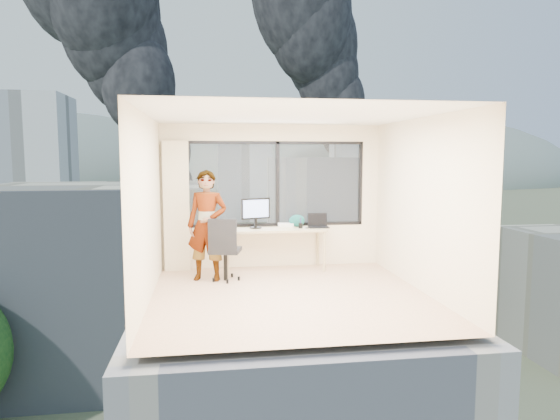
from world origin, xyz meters
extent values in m
cube|color=#E0B391|center=(0.00, 0.00, 0.00)|extent=(4.00, 4.00, 0.01)
cube|color=white|center=(0.00, 0.00, 2.60)|extent=(4.00, 4.00, 0.01)
cube|color=beige|center=(0.00, -2.00, 1.30)|extent=(4.00, 0.01, 2.60)
cube|color=beige|center=(-2.00, 0.00, 1.30)|extent=(0.01, 4.00, 2.60)
cube|color=beige|center=(2.00, 0.00, 1.30)|extent=(0.01, 4.00, 2.60)
cube|color=#F8EDC1|center=(-1.72, 1.88, 1.15)|extent=(0.45, 0.14, 2.30)
cube|color=tan|center=(0.00, 1.66, 0.38)|extent=(1.80, 0.60, 0.75)
imported|color=#2D2D33|center=(-1.19, 1.10, 0.90)|extent=(0.76, 0.60, 1.81)
cube|color=white|center=(0.23, 1.86, 0.78)|extent=(0.29, 0.25, 0.07)
cube|color=black|center=(0.61, 1.61, 0.76)|extent=(0.12, 0.07, 0.01)
cylinder|color=black|center=(0.46, 1.62, 0.80)|extent=(0.09, 0.09, 0.09)
ellipsoid|color=#0D5145|center=(0.43, 1.82, 0.86)|extent=(0.31, 0.21, 0.22)
cube|color=#515B3D|center=(0.00, 120.00, -14.00)|extent=(400.00, 400.00, 0.04)
cube|color=beige|center=(-9.00, 30.00, -7.00)|extent=(16.00, 12.00, 14.00)
cube|color=white|center=(12.00, 38.00, -6.00)|extent=(14.00, 13.00, 16.00)
cube|color=silver|center=(-35.00, 95.00, 0.00)|extent=(14.00, 14.00, 28.00)
cube|color=silver|center=(8.00, 120.00, 1.00)|extent=(13.00, 13.00, 30.00)
cube|color=silver|center=(45.00, 140.00, -1.00)|extent=(15.00, 15.00, 26.00)
cube|color=silver|center=(-60.00, 150.00, -3.00)|extent=(16.00, 14.00, 22.00)
ellipsoid|color=slate|center=(-120.00, 320.00, -14.00)|extent=(288.00, 216.00, 90.00)
ellipsoid|color=slate|center=(100.00, 320.00, -14.00)|extent=(300.00, 220.00, 96.00)
camera|label=1|loc=(-1.16, -6.92, 2.01)|focal=31.51mm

